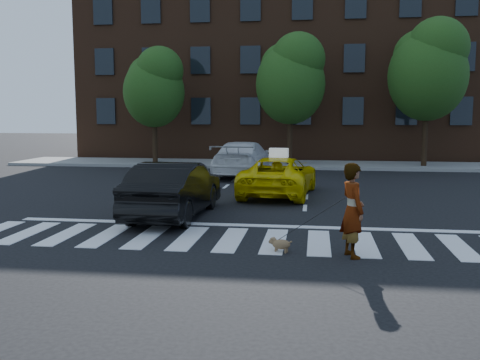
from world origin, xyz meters
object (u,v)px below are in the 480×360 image
at_px(black_sedan, 174,189).
at_px(tree_right, 429,66).
at_px(tree_mid, 291,76).
at_px(woman, 353,210).
at_px(white_suv, 244,158).
at_px(tree_left, 154,85).
at_px(taxi, 279,176).
at_px(dog, 279,244).

bearing_deg(black_sedan, tree_right, -121.39).
distance_m(tree_mid, woman, 18.63).
bearing_deg(white_suv, tree_left, -35.16).
distance_m(taxi, dog, 7.86).
height_order(white_suv, dog, white_suv).
height_order(tree_right, woman, tree_right).
relative_size(tree_right, dog, 14.82).
relative_size(tree_left, woman, 3.40).
distance_m(tree_right, white_suv, 10.92).
bearing_deg(dog, white_suv, 117.61).
bearing_deg(woman, tree_mid, -13.87).
distance_m(black_sedan, dog, 4.71).
distance_m(tree_right, woman, 19.23).
bearing_deg(tree_right, white_suv, -153.72).
xyz_separation_m(tree_mid, taxi, (0.09, -10.09, -4.17)).
distance_m(tree_left, woman, 20.79).
distance_m(tree_left, black_sedan, 15.76).
distance_m(tree_mid, dog, 18.53).
bearing_deg(black_sedan, woman, 144.18).
xyz_separation_m(black_sedan, white_suv, (0.60, 10.08, 0.02)).
bearing_deg(tree_mid, white_suv, -113.68).
relative_size(tree_left, black_sedan, 1.38).
bearing_deg(tree_left, tree_right, -0.00).
xyz_separation_m(tree_left, taxi, (7.59, -10.09, -3.76)).
bearing_deg(white_suv, black_sedan, 89.83).
xyz_separation_m(tree_mid, white_suv, (-1.93, -4.41, -4.06)).
bearing_deg(black_sedan, white_suv, -91.46).
relative_size(tree_right, black_sedan, 1.64).
bearing_deg(woman, dog, 62.57).
xyz_separation_m(tree_mid, dog, (0.64, -17.92, -4.68)).
height_order(tree_right, taxi, tree_right).
distance_m(taxi, black_sedan, 5.13).
bearing_deg(taxi, dog, 99.46).
relative_size(taxi, white_suv, 0.89).
distance_m(tree_right, dog, 19.68).
xyz_separation_m(tree_right, taxi, (-6.91, -10.09, -4.58)).
xyz_separation_m(tree_left, dog, (8.14, -17.92, -4.26)).
bearing_deg(tree_right, tree_left, 180.00).
xyz_separation_m(woman, dog, (-1.47, 0.18, -0.78)).
xyz_separation_m(tree_left, white_suv, (5.57, -4.41, -3.65)).
xyz_separation_m(taxi, dog, (0.55, -7.82, -0.50)).
bearing_deg(tree_right, tree_mid, 180.00).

